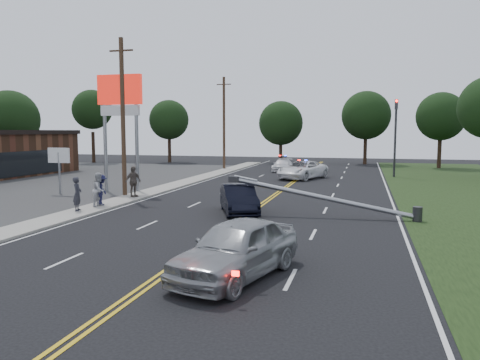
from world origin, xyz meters
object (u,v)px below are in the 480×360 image
(crashed_sedan, at_px, (239,199))
(bystander_d, at_px, (133,182))
(emergency_a, at_px, (302,170))
(bystander_c, at_px, (102,190))
(waiting_sedan, at_px, (236,248))
(fallen_streetlight, at_px, (332,199))
(utility_pole_far, at_px, (224,123))
(bystander_b, at_px, (99,190))
(small_sign, at_px, (59,159))
(traffic_signal, at_px, (395,131))
(utility_pole_mid, at_px, (123,117))
(emergency_b, at_px, (282,165))
(pylon_sign, at_px, (120,105))
(bystander_a, at_px, (77,194))

(crashed_sedan, bearing_deg, bystander_d, 134.20)
(emergency_a, relative_size, bystander_c, 3.35)
(waiting_sedan, bearing_deg, bystander_c, 152.25)
(fallen_streetlight, bearing_deg, waiting_sedan, -101.30)
(utility_pole_far, bearing_deg, crashed_sedan, -71.55)
(fallen_streetlight, distance_m, bystander_b, 12.45)
(small_sign, distance_m, crashed_sedan, 14.16)
(traffic_signal, xyz_separation_m, crashed_sedan, (-8.82, -22.02, -3.47))
(small_sign, relative_size, bystander_c, 1.83)
(crashed_sedan, relative_size, emergency_a, 0.79)
(bystander_b, xyz_separation_m, bystander_c, (-0.08, 0.36, -0.07))
(utility_pole_mid, distance_m, emergency_b, 23.02)
(pylon_sign, distance_m, utility_pole_mid, 2.55)
(small_sign, height_order, bystander_a, small_sign)
(crashed_sedan, bearing_deg, utility_pole_far, 85.93)
(traffic_signal, height_order, emergency_a, traffic_signal)
(bystander_a, xyz_separation_m, bystander_b, (0.31, 1.56, 0.05))
(small_sign, relative_size, utility_pole_mid, 0.31)
(bystander_a, distance_m, bystander_c, 1.93)
(pylon_sign, height_order, bystander_c, pylon_sign)
(fallen_streetlight, distance_m, emergency_a, 18.69)
(traffic_signal, bearing_deg, utility_pole_mid, -134.20)
(utility_pole_far, distance_m, bystander_b, 26.81)
(waiting_sedan, height_order, bystander_d, bystander_d)
(bystander_c, bearing_deg, emergency_b, -26.01)
(fallen_streetlight, relative_size, crashed_sedan, 2.09)
(utility_pole_mid, bearing_deg, traffic_signal, 45.80)
(emergency_b, height_order, bystander_a, bystander_a)
(bystander_a, bearing_deg, fallen_streetlight, -99.02)
(traffic_signal, height_order, crashed_sedan, traffic_signal)
(waiting_sedan, xyz_separation_m, emergency_b, (-4.82, 35.81, -0.22))
(emergency_a, xyz_separation_m, bystander_b, (-8.61, -18.78, 0.25))
(traffic_signal, bearing_deg, waiting_sedan, -100.82)
(traffic_signal, relative_size, bystander_b, 3.83)
(fallen_streetlight, xyz_separation_m, emergency_b, (-6.86, 25.62, -0.29))
(pylon_sign, relative_size, bystander_c, 4.72)
(small_sign, height_order, emergency_a, small_sign)
(pylon_sign, bearing_deg, bystander_b, -70.91)
(bystander_a, bearing_deg, bystander_b, -29.54)
(utility_pole_far, xyz_separation_m, waiting_sedan, (11.35, -36.18, -4.23))
(bystander_b, bearing_deg, utility_pole_mid, 9.99)
(utility_pole_far, xyz_separation_m, emergency_a, (9.56, -7.71, -4.30))
(pylon_sign, relative_size, emergency_a, 1.41)
(crashed_sedan, height_order, bystander_c, bystander_c)
(utility_pole_far, height_order, emergency_b, utility_pole_far)
(utility_pole_mid, bearing_deg, bystander_a, -84.04)
(traffic_signal, relative_size, utility_pole_mid, 0.70)
(bystander_c, bearing_deg, pylon_sign, 5.83)
(bystander_d, bearing_deg, emergency_a, -5.49)
(waiting_sedan, bearing_deg, crashed_sedan, 120.74)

